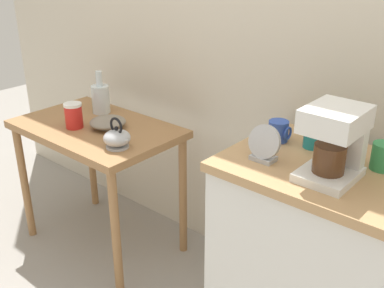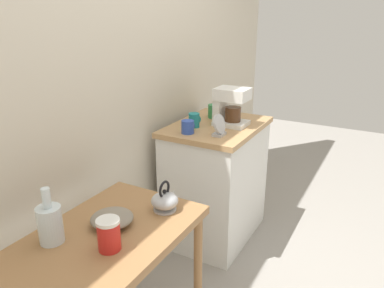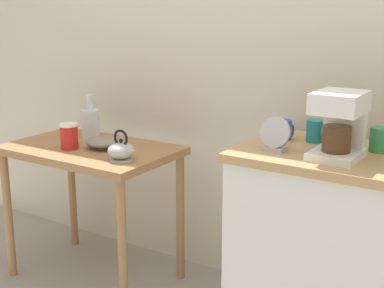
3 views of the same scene
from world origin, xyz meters
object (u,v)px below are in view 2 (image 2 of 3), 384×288
Objects in this scene: bowl_stoneware at (112,218)px; table_clock at (219,126)px; teakettle at (165,201)px; mug_blue at (188,127)px; mug_tall_green at (214,111)px; mug_dark_teal at (194,120)px; glass_carafe_vase at (50,223)px; coffee_maker at (229,105)px; canister_enamel at (109,234)px.

table_clock is (0.98, -0.06, 0.17)m from bowl_stoneware.
mug_blue is at bearing 21.29° from teakettle.
mug_dark_teal is at bearing 177.34° from mug_tall_green.
mug_blue is at bearing 8.52° from bowl_stoneware.
mug_dark_teal reaches higher than teakettle.
coffee_maker is (1.44, -0.15, 0.20)m from glass_carafe_vase.
mug_blue is (0.70, 0.27, 0.14)m from teakettle.
teakettle reaches higher than bowl_stoneware.
teakettle is at bearing -173.23° from coffee_maker.
teakettle is at bearing -3.62° from canister_enamel.
mug_dark_teal reaches higher than canister_enamel.
table_clock is at bearing -149.45° from mug_tall_green.
mug_dark_teal is 0.28m from mug_tall_green.
coffee_maker is 2.89× the size of mug_blue.
mug_blue is at bearing -168.05° from mug_dark_teal.
bowl_stoneware is 1.34× the size of table_clock.
coffee_maker is at bearing -48.37° from mug_dark_teal.
canister_enamel is 1.51m from mug_tall_green.
teakettle is 0.65× the size of glass_carafe_vase.
teakettle is 0.37m from canister_enamel.
bowl_stoneware is 1.19× the size of teakettle.
mug_dark_teal is at bearing 13.02° from canister_enamel.
table_clock is at bearing -169.55° from coffee_maker.
coffee_maker reaches higher than bowl_stoneware.
glass_carafe_vase reaches higher than teakettle.
canister_enamel is 1.33× the size of mug_tall_green.
table_clock is at bearing -110.70° from mug_dark_teal.
table_clock reaches higher than bowl_stoneware.
bowl_stoneware is 0.95m from mug_blue.
coffee_maker reaches higher than canister_enamel.
coffee_maker is at bearing -124.48° from mug_tall_green.
mug_dark_teal is at bearing 11.95° from mug_blue.
table_clock is (-0.09, -0.23, 0.01)m from mug_dark_teal.
glass_carafe_vase is 2.69× the size of mug_blue.
table_clock is at bearing -9.09° from glass_carafe_vase.
teakettle is at bearing -160.21° from mug_dark_teal.
bowl_stoneware is at bearing 149.34° from teakettle.
table_clock is (1.19, -0.19, 0.12)m from glass_carafe_vase.
teakettle is 1.19× the size of canister_enamel.
bowl_stoneware is at bearing 176.45° from table_clock.
glass_carafe_vase reaches higher than canister_enamel.
mug_blue reaches higher than teakettle.
mug_tall_green is 1.11× the size of mug_blue.
table_clock is (1.12, 0.05, 0.14)m from canister_enamel.
bowl_stoneware is at bearing -173.41° from mug_tall_green.
glass_carafe_vase is at bearing 170.91° from table_clock.
teakettle is 0.76m from mug_blue.
mug_dark_teal reaches higher than bowl_stoneware.
teakettle is 0.52m from glass_carafe_vase.
mug_tall_green is (1.12, 0.29, 0.14)m from teakettle.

